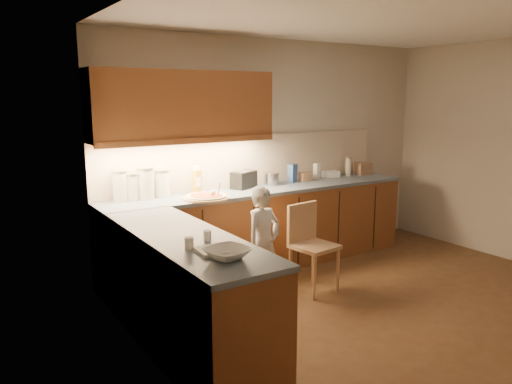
% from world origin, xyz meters
% --- Properties ---
extents(room, '(4.54, 4.50, 2.62)m').
position_xyz_m(room, '(0.00, 0.00, 1.68)').
color(room, '#51331B').
rests_on(room, ground).
extents(l_counter, '(3.77, 2.62, 0.92)m').
position_xyz_m(l_counter, '(-0.92, 1.25, 0.46)').
color(l_counter, brown).
rests_on(l_counter, ground).
extents(backsplash, '(3.75, 0.02, 0.58)m').
position_xyz_m(backsplash, '(-0.38, 1.99, 1.21)').
color(backsplash, beige).
rests_on(backsplash, l_counter).
extents(upper_cabinets, '(1.95, 0.36, 0.73)m').
position_xyz_m(upper_cabinets, '(-1.27, 1.82, 1.85)').
color(upper_cabinets, brown).
rests_on(upper_cabinets, ground).
extents(pizza_on_board, '(0.47, 0.47, 0.19)m').
position_xyz_m(pizza_on_board, '(-1.20, 1.51, 0.94)').
color(pizza_on_board, tan).
rests_on(pizza_on_board, l_counter).
extents(child, '(0.45, 0.35, 1.11)m').
position_xyz_m(child, '(-0.90, 0.91, 0.55)').
color(child, silver).
rests_on(child, ground).
extents(wooden_chair, '(0.44, 0.44, 0.88)m').
position_xyz_m(wooden_chair, '(-0.37, 0.87, 0.51)').
color(wooden_chair, tan).
rests_on(wooden_chair, ground).
extents(mixing_bowl, '(0.33, 0.33, 0.07)m').
position_xyz_m(mixing_bowl, '(-1.95, -0.25, 0.95)').
color(mixing_bowl, white).
rests_on(mixing_bowl, l_counter).
extents(canister_a, '(0.15, 0.15, 0.31)m').
position_xyz_m(canister_a, '(-1.96, 1.87, 1.07)').
color(canister_a, beige).
rests_on(canister_a, l_counter).
extents(canister_b, '(0.15, 0.15, 0.27)m').
position_xyz_m(canister_b, '(-1.84, 1.87, 1.06)').
color(canister_b, silver).
rests_on(canister_b, l_counter).
extents(canister_c, '(0.17, 0.17, 0.32)m').
position_xyz_m(canister_c, '(-1.71, 1.83, 1.08)').
color(canister_c, beige).
rests_on(canister_c, l_counter).
extents(canister_d, '(0.17, 0.17, 0.28)m').
position_xyz_m(canister_d, '(-1.52, 1.88, 1.06)').
color(canister_d, white).
rests_on(canister_d, l_counter).
extents(oil_jug, '(0.12, 0.10, 0.29)m').
position_xyz_m(oil_jug, '(-1.14, 1.85, 1.05)').
color(oil_jug, gold).
rests_on(oil_jug, l_counter).
extents(toaster, '(0.34, 0.27, 0.20)m').
position_xyz_m(toaster, '(-0.56, 1.82, 1.02)').
color(toaster, black).
rests_on(toaster, l_counter).
extents(steel_pot, '(0.19, 0.19, 0.14)m').
position_xyz_m(steel_pot, '(-0.18, 1.83, 0.99)').
color(steel_pot, '#ADADB2').
rests_on(steel_pot, l_counter).
extents(blue_box, '(0.13, 0.11, 0.22)m').
position_xyz_m(blue_box, '(0.14, 1.85, 1.03)').
color(blue_box, '#34589E').
rests_on(blue_box, l_counter).
extents(card_box_a, '(0.15, 0.11, 0.10)m').
position_xyz_m(card_box_a, '(0.33, 1.83, 0.97)').
color(card_box_a, '#A67C59').
rests_on(card_box_a, l_counter).
extents(white_bottle, '(0.08, 0.08, 0.20)m').
position_xyz_m(white_bottle, '(0.53, 1.86, 1.02)').
color(white_bottle, white).
rests_on(white_bottle, l_counter).
extents(flat_pack, '(0.21, 0.16, 0.08)m').
position_xyz_m(flat_pack, '(0.78, 1.88, 0.96)').
color(flat_pack, white).
rests_on(flat_pack, l_counter).
extents(tall_jar, '(0.08, 0.08, 0.24)m').
position_xyz_m(tall_jar, '(1.04, 1.84, 1.04)').
color(tall_jar, beige).
rests_on(tall_jar, l_counter).
extents(card_box_b, '(0.21, 0.16, 0.15)m').
position_xyz_m(card_box_b, '(1.29, 1.83, 1.00)').
color(card_box_b, '#976E51').
rests_on(card_box_b, l_counter).
extents(dough_cloth, '(0.29, 0.23, 0.02)m').
position_xyz_m(dough_cloth, '(-1.93, -0.07, 0.93)').
color(dough_cloth, white).
rests_on(dough_cloth, l_counter).
extents(spice_jar_a, '(0.08, 0.08, 0.08)m').
position_xyz_m(spice_jar_a, '(-2.07, 0.07, 0.96)').
color(spice_jar_a, silver).
rests_on(spice_jar_a, l_counter).
extents(spice_jar_b, '(0.07, 0.07, 0.08)m').
position_xyz_m(spice_jar_b, '(-1.87, 0.18, 0.96)').
color(spice_jar_b, white).
rests_on(spice_jar_b, l_counter).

